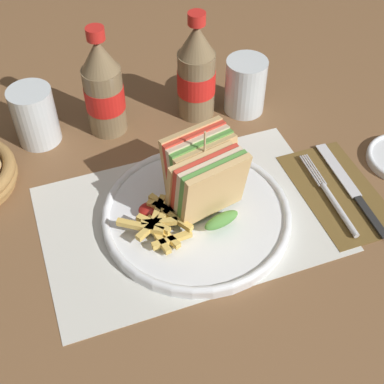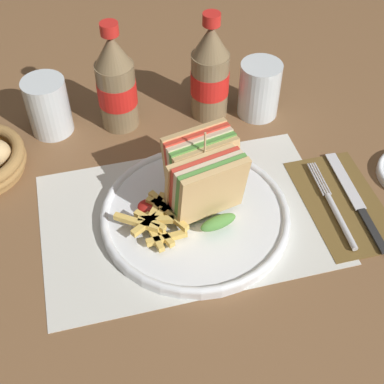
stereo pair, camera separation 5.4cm
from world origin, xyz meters
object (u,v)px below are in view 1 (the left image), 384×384
object	(u,v)px
knife	(351,189)
glass_far	(35,116)
glass_near	(245,89)
coke_bottle_near	(103,89)
plate_main	(196,214)
club_sandwich	(204,177)
fork	(333,201)
coke_bottle_far	(196,73)

from	to	relation	value
knife	glass_far	distance (m)	0.54
glass_near	coke_bottle_near	bearing A→B (deg)	172.67
plate_main	club_sandwich	xyz separation A→B (m)	(0.02, 0.02, 0.06)
fork	coke_bottle_near	world-z (taller)	coke_bottle_near
coke_bottle_far	glass_far	xyz separation A→B (m)	(-0.28, 0.02, -0.03)
glass_near	coke_bottle_far	bearing A→B (deg)	166.26
coke_bottle_far	glass_far	world-z (taller)	coke_bottle_far
coke_bottle_far	club_sandwich	bearing A→B (deg)	-107.32
club_sandwich	glass_far	distance (m)	0.33
plate_main	glass_far	distance (m)	0.33
plate_main	fork	distance (m)	0.22
knife	glass_near	world-z (taller)	glass_near
glass_near	fork	bearing A→B (deg)	-82.54
plate_main	glass_far	bearing A→B (deg)	126.18
plate_main	coke_bottle_far	bearing A→B (deg)	69.94
plate_main	fork	size ratio (longest dim) A/B	1.59
club_sandwich	glass_far	xyz separation A→B (m)	(-0.21, 0.25, -0.02)
club_sandwich	knife	xyz separation A→B (m)	(0.23, -0.05, -0.06)
plate_main	club_sandwich	world-z (taller)	club_sandwich
coke_bottle_near	glass_far	distance (m)	0.13
fork	knife	xyz separation A→B (m)	(0.04, 0.01, -0.00)
knife	coke_bottle_near	xyz separation A→B (m)	(-0.33, 0.29, 0.08)
club_sandwich	glass_near	world-z (taller)	club_sandwich
coke_bottle_near	coke_bottle_far	size ratio (longest dim) A/B	1.00
knife	glass_near	bearing A→B (deg)	109.26
club_sandwich	fork	xyz separation A→B (m)	(0.19, -0.06, -0.06)
glass_far	fork	bearing A→B (deg)	-37.56
coke_bottle_near	glass_far	world-z (taller)	coke_bottle_near
fork	coke_bottle_far	bearing A→B (deg)	115.22
fork	glass_near	world-z (taller)	glass_near
coke_bottle_far	glass_near	size ratio (longest dim) A/B	1.93
glass_far	plate_main	bearing A→B (deg)	-53.82
coke_bottle_near	coke_bottle_far	distance (m)	0.16
glass_near	glass_far	xyz separation A→B (m)	(-0.37, 0.04, 0.01)
plate_main	glass_near	bearing A→B (deg)	51.70
plate_main	fork	bearing A→B (deg)	-12.20
coke_bottle_near	fork	bearing A→B (deg)	-46.49
fork	glass_near	size ratio (longest dim) A/B	1.76
fork	glass_far	world-z (taller)	glass_far
coke_bottle_near	knife	bearing A→B (deg)	-41.14
plate_main	glass_far	xyz separation A→B (m)	(-0.19, 0.27, 0.04)
coke_bottle_far	glass_far	distance (m)	0.29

